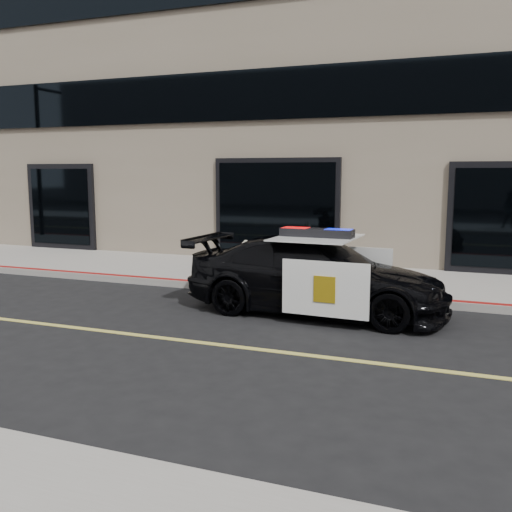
% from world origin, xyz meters
% --- Properties ---
extents(ground, '(120.00, 120.00, 0.00)m').
position_xyz_m(ground, '(0.00, 0.00, 0.00)').
color(ground, black).
rests_on(ground, ground).
extents(sidewalk_n, '(60.00, 3.50, 0.15)m').
position_xyz_m(sidewalk_n, '(0.00, 5.25, 0.07)').
color(sidewalk_n, gray).
rests_on(sidewalk_n, ground).
extents(building_n, '(60.00, 7.00, 12.00)m').
position_xyz_m(building_n, '(0.00, 10.50, 6.00)').
color(building_n, '#756856').
rests_on(building_n, ground).
extents(police_car, '(2.35, 4.82, 1.53)m').
position_xyz_m(police_car, '(1.33, 2.39, 0.68)').
color(police_car, black).
rests_on(police_car, ground).
extents(fire_hydrant, '(0.38, 0.53, 0.85)m').
position_xyz_m(fire_hydrant, '(-0.82, 4.36, 0.55)').
color(fire_hydrant, beige).
rests_on(fire_hydrant, sidewalk_n).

